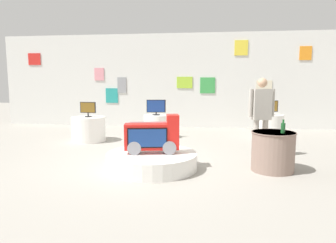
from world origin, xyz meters
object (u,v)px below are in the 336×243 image
(tv_on_left_rear, at_px, (88,108))
(shopper_browsing_near_truck, at_px, (261,111))
(display_pedestal_left_rear, at_px, (89,129))
(tv_on_right_rear, at_px, (269,107))
(display_pedestal_center_rear, at_px, (156,126))
(main_display_pedestal, at_px, (152,161))
(bottle_on_side_table, at_px, (283,128))
(display_pedestal_right_rear, at_px, (269,126))
(novelty_firetruck_tv, at_px, (153,138))
(side_table_round, at_px, (273,151))
(tv_on_center_rear, at_px, (156,107))

(tv_on_left_rear, bearing_deg, shopper_browsing_near_truck, -15.61)
(display_pedestal_left_rear, bearing_deg, tv_on_right_rear, 14.37)
(display_pedestal_left_rear, distance_m, display_pedestal_center_rear, 1.87)
(main_display_pedestal, xyz_separation_m, display_pedestal_left_rear, (-2.19, 2.39, 0.18))
(display_pedestal_left_rear, xyz_separation_m, bottle_on_side_table, (4.52, -2.33, 0.48))
(display_pedestal_center_rear, bearing_deg, display_pedestal_right_rear, 9.93)
(novelty_firetruck_tv, xyz_separation_m, tv_on_left_rear, (-2.21, 2.39, 0.30))
(tv_on_right_rear, relative_size, side_table_round, 0.60)
(display_pedestal_left_rear, xyz_separation_m, tv_on_center_rear, (1.73, 0.70, 0.56))
(novelty_firetruck_tv, height_order, tv_on_right_rear, tv_on_right_rear)
(display_pedestal_left_rear, relative_size, tv_on_right_rear, 1.91)
(tv_on_left_rear, height_order, shopper_browsing_near_truck, shopper_browsing_near_truck)
(tv_on_center_rear, relative_size, tv_on_right_rear, 1.14)
(tv_on_center_rear, height_order, bottle_on_side_table, tv_on_center_rear)
(display_pedestal_right_rear, height_order, tv_on_right_rear, tv_on_right_rear)
(display_pedestal_center_rear, relative_size, display_pedestal_right_rear, 0.84)
(display_pedestal_right_rear, relative_size, side_table_round, 1.07)
(tv_on_left_rear, height_order, display_pedestal_right_rear, tv_on_left_rear)
(tv_on_left_rear, height_order, side_table_round, tv_on_left_rear)
(main_display_pedestal, height_order, tv_on_right_rear, tv_on_right_rear)
(tv_on_left_rear, relative_size, side_table_round, 0.57)
(side_table_round, height_order, bottle_on_side_table, bottle_on_side_table)
(display_pedestal_center_rear, relative_size, tv_on_right_rear, 1.49)
(tv_on_center_rear, bearing_deg, novelty_firetruck_tv, -81.18)
(main_display_pedestal, distance_m, display_pedestal_right_rear, 4.57)
(shopper_browsing_near_truck, bearing_deg, side_table_round, -86.02)
(main_display_pedestal, bearing_deg, tv_on_left_rear, 132.62)
(display_pedestal_left_rear, relative_size, bottle_on_side_table, 3.73)
(main_display_pedestal, bearing_deg, shopper_browsing_near_truck, 28.95)
(tv_on_right_rear, distance_m, bottle_on_side_table, 3.62)
(side_table_round, xyz_separation_m, bottle_on_side_table, (0.13, -0.11, 0.45))
(display_pedestal_center_rear, xyz_separation_m, shopper_browsing_near_truck, (2.59, -1.92, 0.65))
(display_pedestal_center_rear, distance_m, shopper_browsing_near_truck, 3.29)
(main_display_pedestal, relative_size, display_pedestal_center_rear, 2.39)
(display_pedestal_left_rear, bearing_deg, tv_on_left_rear, -83.80)
(side_table_round, distance_m, shopper_browsing_near_truck, 1.19)
(novelty_firetruck_tv, bearing_deg, display_pedestal_center_rear, 98.80)
(display_pedestal_left_rear, relative_size, tv_on_center_rear, 1.67)
(side_table_round, bearing_deg, tv_on_right_rear, 81.14)
(novelty_firetruck_tv, distance_m, tv_on_right_rear, 4.57)
(main_display_pedestal, xyz_separation_m, tv_on_center_rear, (-0.46, 3.09, 0.74))
(tv_on_center_rear, bearing_deg, tv_on_right_rear, 9.93)
(tv_on_left_rear, xyz_separation_m, tv_on_center_rear, (1.73, 0.71, 0.00))
(display_pedestal_right_rear, bearing_deg, shopper_browsing_near_truck, -103.90)
(tv_on_center_rear, distance_m, tv_on_right_rear, 3.25)
(tv_on_left_rear, relative_size, tv_on_right_rear, 0.95)
(main_display_pedestal, distance_m, tv_on_right_rear, 4.62)
(display_pedestal_center_rear, bearing_deg, display_pedestal_left_rear, -157.79)
(shopper_browsing_near_truck, bearing_deg, tv_on_center_rear, 143.52)
(display_pedestal_right_rear, bearing_deg, display_pedestal_center_rear, -170.07)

